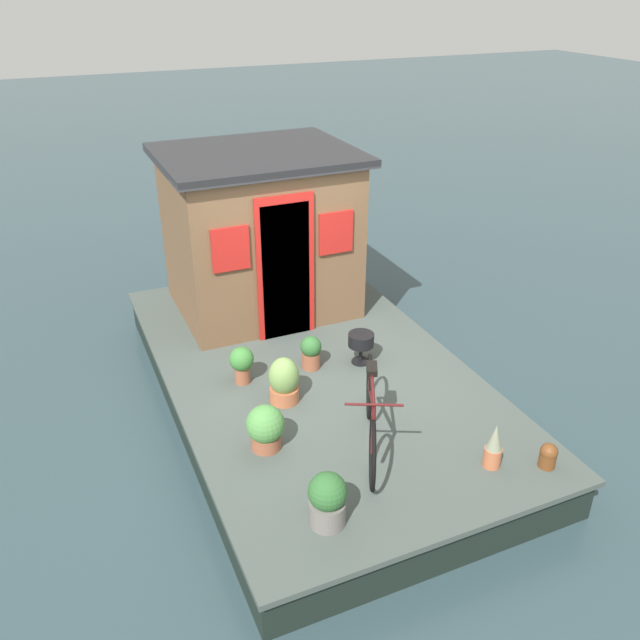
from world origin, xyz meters
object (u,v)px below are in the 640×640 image
Objects in this scene: potted_plant_mint at (327,499)px; potted_plant_succulent at (311,352)px; houseboat_cabin at (260,232)px; bicycle at (371,414)px; potted_plant_sage at (494,447)px; charcoal_grill at (361,341)px; mooring_bollard at (548,455)px; potted_plant_rosemary at (265,427)px; potted_plant_thyme at (284,381)px; potted_plant_geranium at (242,362)px.

potted_plant_succulent is at bearing -19.81° from potted_plant_mint.
houseboat_cabin reaches higher than potted_plant_mint.
bicycle reaches higher than potted_plant_sage.
bicycle is 4.12× the size of charcoal_grill.
charcoal_grill reaches higher than mooring_bollard.
potted_plant_sage is 2.11m from potted_plant_rosemary.
houseboat_cabin is 2.44m from potted_plant_thyme.
potted_plant_succulent is (2.27, -0.82, -0.04)m from potted_plant_mint.
mooring_bollard is (-2.46, -2.13, -0.13)m from potted_plant_geranium.
potted_plant_rosemary is at bearing 60.24° from mooring_bollard.
mooring_bollard is at bearing -162.15° from charcoal_grill.
potted_plant_thyme is (-0.52, -0.30, -0.01)m from potted_plant_geranium.
potted_plant_geranium is 0.81m from potted_plant_succulent.
potted_plant_succulent is (0.50, -0.52, -0.04)m from potted_plant_thyme.
mooring_bollard is at bearing -151.71° from potted_plant_succulent.
charcoal_grill is (-0.15, -1.38, 0.03)m from potted_plant_geranium.
potted_plant_succulent reaches higher than mooring_bollard.
bicycle reaches higher than mooring_bollard.
potted_plant_sage is 1.01× the size of potted_plant_rosemary.
potted_plant_mint is 1.08× the size of potted_plant_sage.
potted_plant_rosemary is at bearing 67.74° from bicycle.
bicycle is 1.53m from potted_plant_succulent.
potted_plant_thyme is at bearing -150.33° from potted_plant_geranium.
potted_plant_thyme is (-2.23, 0.55, -0.81)m from houseboat_cabin.
potted_plant_thyme is 2.67m from mooring_bollard.
potted_plant_mint reaches higher than potted_plant_sage.
potted_plant_sage is (-0.71, -0.89, -0.15)m from bicycle.
bicycle is at bearing 178.67° from potted_plant_succulent.
potted_plant_geranium is 2.29m from potted_plant_mint.
potted_plant_geranium is 1.15× the size of charcoal_grill.
potted_plant_mint is at bearing 91.32° from potted_plant_sage.
potted_plant_sage is 2.12m from charcoal_grill.
potted_plant_thyme is at bearing 108.68° from charcoal_grill.
potted_plant_rosemary is (-2.88, 0.98, -0.82)m from houseboat_cabin.
potted_plant_mint is at bearing 170.35° from potted_plant_thyme.
potted_plant_geranium is at bearing 153.86° from houseboat_cabin.
potted_plant_mint is at bearing 160.19° from potted_plant_succulent.
houseboat_cabin is 4.47m from mooring_bollard.
potted_plant_sage is at bearing -172.24° from charcoal_grill.
potted_plant_thyme is at bearing 43.24° from mooring_bollard.
charcoal_grill is (-1.87, -0.54, -0.78)m from houseboat_cabin.
potted_plant_mint is 2.41m from potted_plant_succulent.
potted_plant_succulent is at bearing 28.29° from mooring_bollard.
potted_plant_thyme is at bearing -33.82° from potted_plant_rosemary.
bicycle is 3.57× the size of potted_plant_geranium.
potted_plant_geranium is 0.95× the size of potted_plant_rosemary.
potted_plant_geranium is 0.87× the size of potted_plant_mint.
houseboat_cabin reaches higher than potted_plant_rosemary.
potted_plant_rosemary is (1.12, 0.13, -0.01)m from potted_plant_mint.
mooring_bollard is at bearing -119.76° from potted_plant_rosemary.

